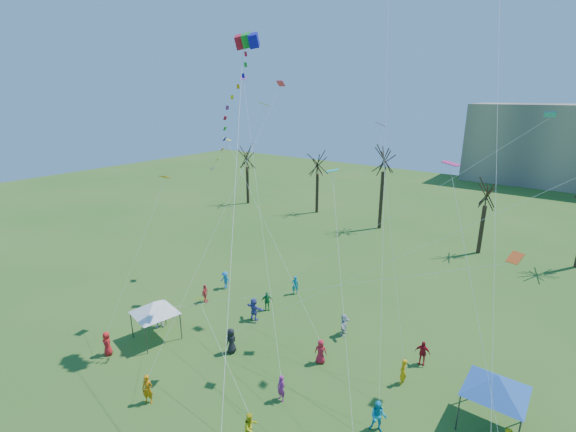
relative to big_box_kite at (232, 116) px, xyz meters
The scene contains 6 objects.
bare_tree_row 30.79m from the big_box_kite, 74.79° to the left, with size 69.71×7.75×11.68m.
big_box_kite is the anchor object (origin of this frame).
canopy_tent_white 14.35m from the big_box_kite, 139.80° to the right, with size 3.81×3.81×2.92m.
canopy_tent_blue 20.83m from the big_box_kite, ahead, with size 4.20×4.20×3.15m.
festival_crowd 15.59m from the big_box_kite, 10.77° to the right, with size 25.43×16.21×1.80m.
small_kites_aloft 6.85m from the big_box_kite, 32.01° to the left, with size 29.57×16.90×31.94m.
Camera 1 is at (12.20, -10.30, 16.83)m, focal length 25.00 mm.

